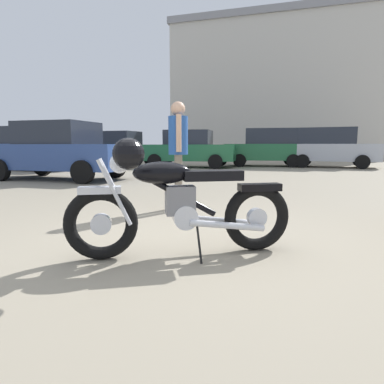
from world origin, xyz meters
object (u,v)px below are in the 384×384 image
(dark_sedan_left, at_px, (59,151))
(silver_sedan_mid, at_px, (24,147))
(blue_hatchback_right, at_px, (189,149))
(red_hatchback_near, at_px, (117,149))
(white_estate_far, at_px, (268,147))
(vintage_motorcycle, at_px, (177,203))
(pale_sedan_back, at_px, (330,147))
(bystander, at_px, (178,144))

(dark_sedan_left, relative_size, silver_sedan_mid, 0.88)
(blue_hatchback_right, xyz_separation_m, silver_sedan_mid, (-6.23, -2.99, 0.10))
(red_hatchback_near, bearing_deg, white_estate_far, -164.82)
(blue_hatchback_right, bearing_deg, vintage_motorcycle, 101.96)
(vintage_motorcycle, height_order, white_estate_far, white_estate_far)
(blue_hatchback_right, xyz_separation_m, red_hatchback_near, (-3.75, 0.46, 0.00))
(dark_sedan_left, height_order, pale_sedan_back, pale_sedan_back)
(red_hatchback_near, xyz_separation_m, dark_sedan_left, (1.33, -6.62, 0.00))
(blue_hatchback_right, height_order, pale_sedan_back, pale_sedan_back)
(white_estate_far, relative_size, pale_sedan_back, 0.96)
(dark_sedan_left, bearing_deg, bystander, -35.38)
(white_estate_far, bearing_deg, dark_sedan_left, 50.48)
(white_estate_far, bearing_deg, pale_sedan_back, 173.77)
(bystander, bearing_deg, silver_sedan_mid, -57.18)
(vintage_motorcycle, distance_m, pale_sedan_back, 13.92)
(blue_hatchback_right, relative_size, silver_sedan_mid, 0.87)
(dark_sedan_left, distance_m, white_estate_far, 9.80)
(white_estate_far, bearing_deg, silver_sedan_mid, 23.10)
(vintage_motorcycle, bearing_deg, dark_sedan_left, -71.98)
(vintage_motorcycle, relative_size, blue_hatchback_right, 0.46)
(blue_hatchback_right, height_order, red_hatchback_near, same)
(vintage_motorcycle, distance_m, bystander, 2.30)
(bystander, xyz_separation_m, blue_hatchback_right, (-2.22, 9.86, -0.18))
(vintage_motorcycle, height_order, pale_sedan_back, pale_sedan_back)
(bystander, bearing_deg, red_hatchback_near, -78.00)
(red_hatchback_near, bearing_deg, silver_sedan_mid, 60.13)
(vintage_motorcycle, relative_size, white_estate_far, 0.49)
(silver_sedan_mid, height_order, pale_sedan_back, pale_sedan_back)
(blue_hatchback_right, height_order, silver_sedan_mid, silver_sedan_mid)
(dark_sedan_left, relative_size, pale_sedan_back, 1.04)
(red_hatchback_near, relative_size, silver_sedan_mid, 0.89)
(dark_sedan_left, xyz_separation_m, silver_sedan_mid, (-3.81, 3.18, 0.10))
(bystander, bearing_deg, blue_hatchback_right, -95.35)
(red_hatchback_near, bearing_deg, pale_sedan_back, -168.43)
(vintage_motorcycle, bearing_deg, silver_sedan_mid, -68.70)
(pale_sedan_back, bearing_deg, blue_hatchback_right, -157.40)
(vintage_motorcycle, distance_m, dark_sedan_left, 7.86)
(blue_hatchback_right, bearing_deg, red_hatchback_near, -8.11)
(vintage_motorcycle, bearing_deg, red_hatchback_near, -85.99)
(pale_sedan_back, bearing_deg, dark_sedan_left, -129.22)
(bystander, xyz_separation_m, white_estate_far, (1.28, 11.50, -0.10))
(bystander, height_order, white_estate_far, white_estate_far)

